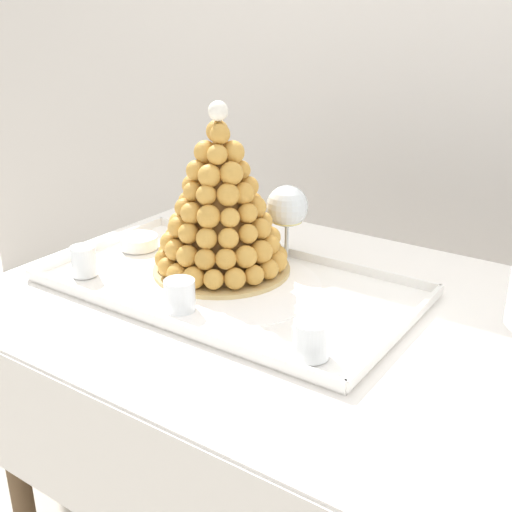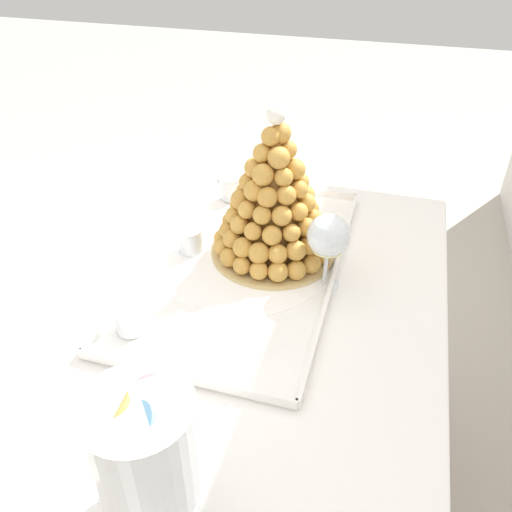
{
  "view_description": "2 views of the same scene",
  "coord_description": "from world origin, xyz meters",
  "views": [
    {
      "loc": [
        0.38,
        -0.87,
        1.3
      ],
      "look_at": [
        -0.2,
        -0.03,
        0.88
      ],
      "focal_mm": 44.51,
      "sensor_mm": 36.0,
      "label": 1
    },
    {
      "loc": [
        0.57,
        0.25,
        1.45
      ],
      "look_at": [
        -0.18,
        0.03,
        0.9
      ],
      "focal_mm": 36.05,
      "sensor_mm": 36.0,
      "label": 2
    }
  ],
  "objects": [
    {
      "name": "croquembouche",
      "position": [
        -0.32,
        0.03,
        0.93
      ],
      "size": [
        0.27,
        0.27,
        0.33
      ],
      "color": "tan",
      "rests_on": "serving_tray"
    },
    {
      "name": "wine_glass",
      "position": [
        -0.25,
        0.16,
        0.91
      ],
      "size": [
        0.08,
        0.08,
        0.16
      ],
      "color": "silver",
      "rests_on": "buffet_table"
    },
    {
      "name": "dessert_cup_centre",
      "position": [
        -0.02,
        -0.15,
        0.83
      ],
      "size": [
        0.05,
        0.05,
        0.06
      ],
      "color": "silver",
      "rests_on": "serving_tray"
    },
    {
      "name": "creme_brulee_ramekin",
      "position": [
        -0.54,
        0.03,
        0.82
      ],
      "size": [
        0.08,
        0.08,
        0.03
      ],
      "color": "white",
      "rests_on": "serving_tray"
    },
    {
      "name": "serving_tray",
      "position": [
        -0.27,
        -0.02,
        0.8
      ],
      "size": [
        0.68,
        0.38,
        0.02
      ],
      "color": "white",
      "rests_on": "buffet_table"
    },
    {
      "name": "dessert_cup_left",
      "position": [
        -0.53,
        -0.14,
        0.83
      ],
      "size": [
        0.05,
        0.05,
        0.06
      ],
      "color": "silver",
      "rests_on": "serving_tray"
    },
    {
      "name": "macaron_goblet",
      "position": [
        0.27,
        0.03,
        0.93
      ],
      "size": [
        0.13,
        0.13,
        0.22
      ],
      "color": "white",
      "rests_on": "buffet_table"
    },
    {
      "name": "dessert_cup_mid_left",
      "position": [
        -0.28,
        -0.14,
        0.83
      ],
      "size": [
        0.05,
        0.05,
        0.05
      ],
      "color": "silver",
      "rests_on": "serving_tray"
    },
    {
      "name": "buffet_table",
      "position": [
        0.0,
        0.0,
        0.7
      ],
      "size": [
        1.37,
        0.79,
        0.8
      ],
      "color": "brown",
      "rests_on": "ground_plane"
    }
  ]
}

